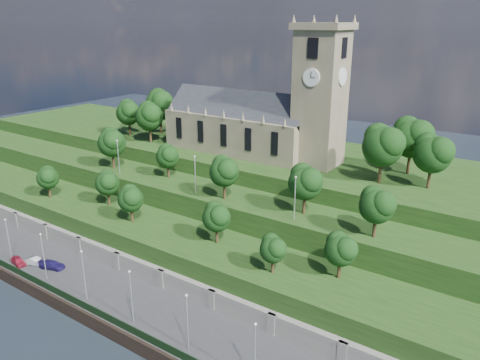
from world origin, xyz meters
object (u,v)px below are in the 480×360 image
Objects in this scene: car_middle at (35,261)px; church at (260,118)px; car_left at (18,261)px; car_right at (52,265)px.

church is at bearing -40.09° from car_middle.
car_right reaches higher than car_left.
church reaches higher than car_left.
church reaches higher than car_middle.
car_left is at bearing 107.91° from car_middle.
car_middle is 3.55m from car_right.
car_left is 0.83× the size of car_right.
car_middle and car_right have the same top height.
church is 8.55× the size of car_right.
car_middle is at bearing -44.47° from car_left.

